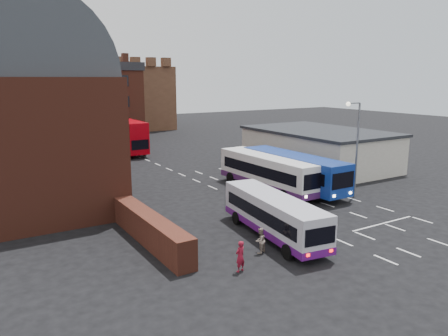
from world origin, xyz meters
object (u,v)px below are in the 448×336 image
bus_white_outbound (274,213)px  bus_blue (293,169)px  pedestrian_beige (260,241)px  bus_white_inbound (268,170)px  pedestrian_red (240,256)px  bus_red_double (125,135)px  street_lamp (355,141)px

bus_white_outbound → bus_blue: bearing=51.3°
bus_blue → pedestrian_beige: size_ratio=7.80×
bus_white_outbound → bus_white_inbound: bus_white_inbound is taller
bus_blue → pedestrian_red: (-13.53, -11.70, -1.06)m
bus_white_outbound → bus_red_double: (2.69, 35.62, 0.80)m
bus_blue → pedestrian_red: bus_blue is taller
bus_white_outbound → bus_blue: (8.89, 8.54, 0.33)m
street_lamp → pedestrian_red: size_ratio=4.80×
bus_red_double → pedestrian_red: 39.49m
bus_red_double → pedestrian_beige: (-4.98, -37.34, -1.61)m
bus_white_outbound → pedestrian_beige: bus_white_outbound is taller
street_lamp → bus_white_outbound: bearing=-161.4°
bus_white_outbound → street_lamp: bearing=26.0°
street_lamp → pedestrian_red: 17.97m
bus_white_outbound → bus_white_inbound: size_ratio=0.85×
bus_white_inbound → bus_red_double: bearing=-82.1°
bus_white_outbound → bus_white_inbound: bearing=61.7°
bus_blue → street_lamp: bearing=117.6°
bus_blue → bus_red_double: bus_red_double is taller
bus_blue → bus_red_double: (-6.20, 27.07, 0.46)m
pedestrian_red → pedestrian_beige: pedestrian_red is taller
bus_white_inbound → pedestrian_red: (-11.48, -12.66, -1.03)m
bus_white_outbound → pedestrian_red: bus_white_outbound is taller
street_lamp → pedestrian_beige: 15.35m
pedestrian_beige → bus_white_outbound: bearing=-161.5°
bus_red_double → pedestrian_beige: bearing=82.9°
bus_red_double → pedestrian_red: bearing=79.8°
bus_white_outbound → pedestrian_red: size_ratio=5.89×
street_lamp → pedestrian_beige: street_lamp is taller
bus_blue → pedestrian_beige: bearing=42.0°
bus_white_inbound → street_lamp: 7.88m
bus_white_outbound → pedestrian_red: 5.66m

